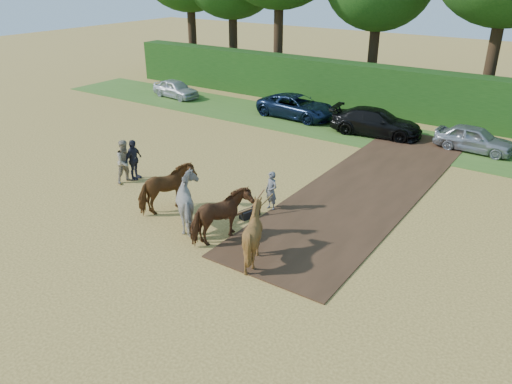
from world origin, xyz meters
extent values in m
plane|color=gold|center=(0.00, 0.00, 0.00)|extent=(120.00, 120.00, 0.00)
cube|color=#472D1C|center=(1.50, 7.00, 0.03)|extent=(4.50, 17.00, 0.05)
cube|color=#38601E|center=(0.00, 14.00, 0.01)|extent=(50.00, 5.00, 0.03)
cube|color=#14380F|center=(0.00, 18.50, 1.50)|extent=(46.00, 1.60, 3.00)
imported|color=tan|center=(-7.49, 1.45, 0.97)|extent=(0.91, 1.07, 1.94)
imported|color=#242430|center=(-7.49, 1.90, 0.91)|extent=(0.62, 1.13, 1.82)
imported|color=brown|center=(-4.02, 0.38, 0.94)|extent=(1.60, 2.41, 1.87)
imported|color=beige|center=(-2.45, 0.05, 0.94)|extent=(2.24, 2.06, 1.87)
imported|color=brown|center=(-0.87, -0.28, 0.94)|extent=(1.60, 2.41, 1.87)
imported|color=brown|center=(0.71, -0.61, 0.94)|extent=(1.94, 2.06, 1.88)
cube|color=black|center=(-1.10, 1.75, 0.16)|extent=(0.53, 0.86, 0.31)
cube|color=brown|center=(-1.26, 1.23, 0.31)|extent=(0.44, 1.22, 0.09)
cylinder|color=brown|center=(-1.15, 2.27, 0.49)|extent=(0.19, 0.91, 0.66)
cylinder|color=brown|center=(-0.78, 2.16, 0.49)|extent=(0.43, 0.85, 0.66)
imported|color=gray|center=(-0.80, 2.77, 0.78)|extent=(0.65, 0.52, 1.57)
imported|color=silver|center=(-16.37, 14.18, 0.64)|extent=(3.93, 1.94, 1.29)
imported|color=#121F39|center=(-6.51, 14.59, 0.71)|extent=(5.24, 2.64, 1.42)
imported|color=black|center=(-1.10, 14.07, 0.74)|extent=(5.27, 2.60, 1.47)
imported|color=#95999E|center=(4.10, 14.34, 0.67)|extent=(3.98, 1.75, 1.33)
cylinder|color=#382616|center=(-21.00, 21.50, 2.93)|extent=(0.70, 0.70, 5.85)
cylinder|color=#382616|center=(-17.00, 22.00, 2.70)|extent=(0.70, 0.70, 5.40)
cylinder|color=#382616|center=(-12.00, 21.00, 3.26)|extent=(0.70, 0.70, 6.53)
cylinder|color=#382616|center=(-5.00, 22.50, 2.59)|extent=(0.70, 0.70, 5.17)
cylinder|color=#382616|center=(3.00, 21.50, 3.04)|extent=(0.70, 0.70, 6.08)
camera|label=1|loc=(8.66, -12.05, 8.73)|focal=35.00mm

